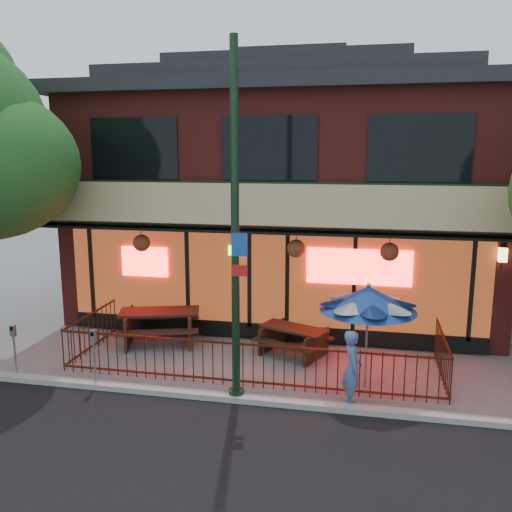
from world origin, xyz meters
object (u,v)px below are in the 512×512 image
at_px(pedestrian, 352,369).
at_px(parking_meter_far, 14,342).
at_px(picnic_table_right, 294,337).
at_px(street_light, 235,246).
at_px(picnic_table_left, 160,322).
at_px(patio_umbrella, 368,299).
at_px(parking_meter_near, 94,349).

bearing_deg(pedestrian, parking_meter_far, 81.12).
xyz_separation_m(picnic_table_right, parking_meter_far, (-5.80, -2.66, 0.37)).
relative_size(street_light, picnic_table_left, 2.92).
height_order(picnic_table_left, parking_meter_far, parking_meter_far).
relative_size(picnic_table_left, pedestrian, 1.54).
xyz_separation_m(picnic_table_left, picnic_table_right, (3.54, -0.14, -0.11)).
distance_m(street_light, patio_umbrella, 3.02).
bearing_deg(parking_meter_near, street_light, 1.45).
relative_size(parking_meter_near, parking_meter_far, 1.04).
height_order(picnic_table_left, parking_meter_near, parking_meter_near).
bearing_deg(patio_umbrella, street_light, -156.55).
xyz_separation_m(picnic_table_right, parking_meter_near, (-3.85, -2.74, 0.40)).
bearing_deg(street_light, parking_meter_near, -178.55).
bearing_deg(patio_umbrella, pedestrian, -105.33).
xyz_separation_m(street_light, parking_meter_near, (-3.05, -0.08, -2.29)).
height_order(picnic_table_left, pedestrian, pedestrian).
distance_m(picnic_table_right, parking_meter_near, 4.74).
distance_m(patio_umbrella, pedestrian, 1.52).
relative_size(picnic_table_left, patio_umbrella, 1.05).
relative_size(picnic_table_left, picnic_table_right, 1.20).
xyz_separation_m(picnic_table_left, parking_meter_near, (-0.31, -2.88, 0.29)).
distance_m(parking_meter_near, parking_meter_far, 1.95).
xyz_separation_m(picnic_table_right, pedestrian, (1.49, -2.50, 0.32)).
bearing_deg(picnic_table_left, parking_meter_near, -96.13).
height_order(street_light, picnic_table_right, street_light).
bearing_deg(parking_meter_near, patio_umbrella, 11.92).
height_order(pedestrian, parking_meter_near, pedestrian).
xyz_separation_m(picnic_table_right, patio_umbrella, (1.74, -1.56, 1.49)).
relative_size(patio_umbrella, pedestrian, 1.47).
height_order(picnic_table_left, picnic_table_right, picnic_table_left).
bearing_deg(picnic_table_right, parking_meter_far, -155.34).
relative_size(street_light, parking_meter_far, 5.70).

